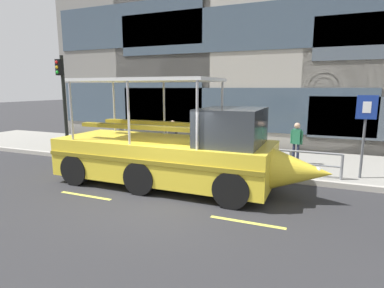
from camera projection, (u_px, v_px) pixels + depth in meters
The scene contains 12 objects.
ground_plane at pixel (167, 201), 8.77m from camera, with size 120.00×120.00×0.00m, color #2B2B2D.
sidewalk at pixel (225, 157), 13.84m from camera, with size 32.00×4.80×0.18m, color gray.
curb_edge at pixel (205, 171), 11.58m from camera, with size 32.00×0.18×0.18m, color #B2ADA3.
lane_centreline at pixel (157, 207), 8.25m from camera, with size 25.80×0.12×0.01m.
curb_guardrail at pixel (184, 149), 12.15m from camera, with size 11.30×0.09×0.86m.
traffic_light_pole at pixel (63, 94), 14.56m from camera, with size 0.24×0.46×4.41m.
parking_sign at pixel (365, 123), 9.99m from camera, with size 0.60×0.12×2.72m.
duck_tour_boat at pixel (177, 153), 9.89m from camera, with size 8.71×2.61×3.42m.
pedestrian_near_bow at pixel (296, 139), 11.99m from camera, with size 0.46×0.25×1.63m.
pedestrian_mid_left at pixel (221, 137), 12.62m from camera, with size 0.29×0.42×1.61m.
pedestrian_mid_right at pixel (173, 134), 13.87m from camera, with size 0.44×0.21×1.52m.
pedestrian_near_stern at pixel (127, 133), 14.02m from camera, with size 0.26×0.41×1.52m.
Camera 1 is at (3.85, -7.43, 3.13)m, focal length 29.16 mm.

